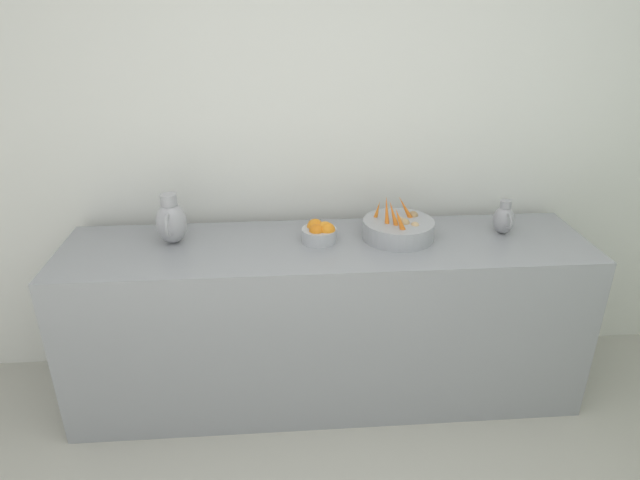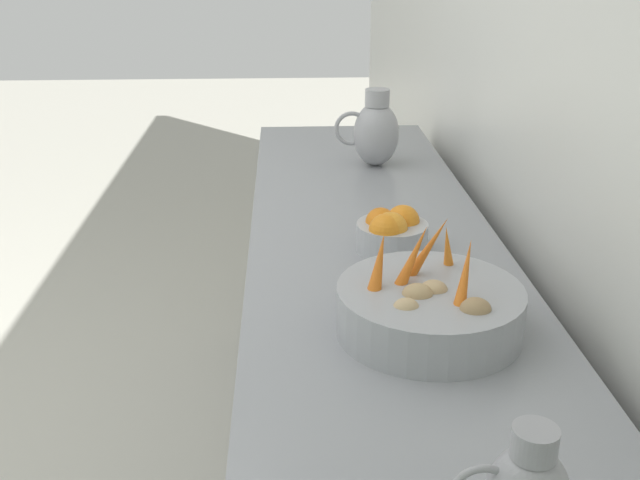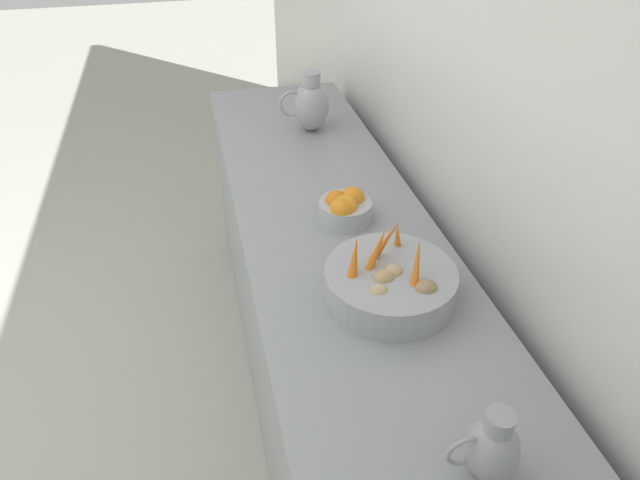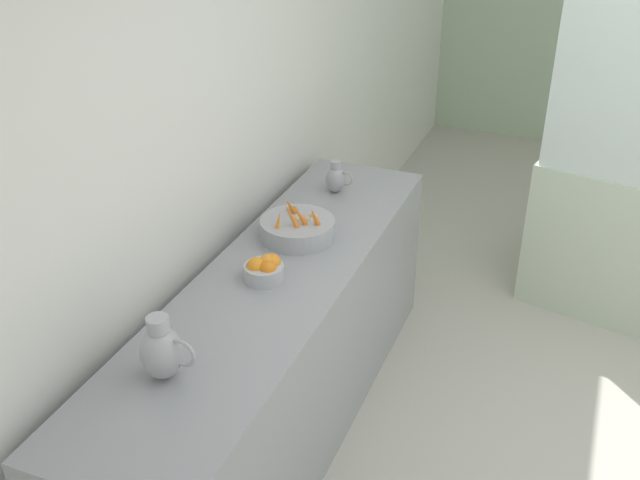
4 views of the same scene
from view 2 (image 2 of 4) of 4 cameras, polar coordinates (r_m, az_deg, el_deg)
name	(u,v)px [view 2 (image 2 of 4)]	position (r m, az deg, el deg)	size (l,w,h in m)	color
prep_counter	(375,414)	(2.00, 4.25, -13.16)	(0.63, 2.62, 0.90)	gray
vegetable_colander	(429,308)	(1.44, 8.39, -5.22)	(0.36, 0.36, 0.22)	#9EA0A5
orange_bowl	(391,232)	(1.79, 5.50, 0.65)	(0.17, 0.17, 0.11)	#ADAFB5
metal_pitcher_tall	(375,132)	(2.47, 4.28, 8.31)	(0.21, 0.15, 0.25)	#A3A3A8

